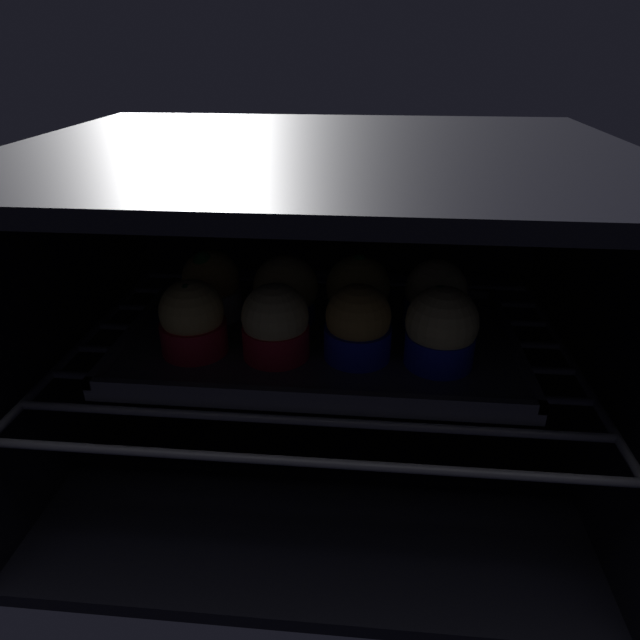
# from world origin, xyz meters

# --- Properties ---
(oven_cavity) EXTENTS (0.59, 0.47, 0.37)m
(oven_cavity) POSITION_xyz_m (0.00, 0.26, 0.17)
(oven_cavity) COLOR black
(oven_cavity) RESTS_ON ground
(oven_rack) EXTENTS (0.55, 0.42, 0.01)m
(oven_rack) POSITION_xyz_m (0.00, 0.22, 0.14)
(oven_rack) COLOR #42424C
(oven_rack) RESTS_ON oven_cavity
(baking_tray) EXTENTS (0.42, 0.25, 0.02)m
(baking_tray) POSITION_xyz_m (0.00, 0.22, 0.15)
(baking_tray) COLOR #4C4C51
(baking_tray) RESTS_ON oven_rack
(muffin_row0_col0) EXTENTS (0.07, 0.07, 0.08)m
(muffin_row0_col0) POSITION_xyz_m (-0.13, 0.17, 0.19)
(muffin_row0_col0) COLOR red
(muffin_row0_col0) RESTS_ON baking_tray
(muffin_row0_col1) EXTENTS (0.07, 0.07, 0.08)m
(muffin_row0_col1) POSITION_xyz_m (-0.04, 0.17, 0.19)
(muffin_row0_col1) COLOR red
(muffin_row0_col1) RESTS_ON baking_tray
(muffin_row0_col2) EXTENTS (0.07, 0.07, 0.08)m
(muffin_row0_col2) POSITION_xyz_m (0.04, 0.18, 0.19)
(muffin_row0_col2) COLOR #1928B7
(muffin_row0_col2) RESTS_ON baking_tray
(muffin_row0_col3) EXTENTS (0.07, 0.07, 0.08)m
(muffin_row0_col3) POSITION_xyz_m (0.12, 0.17, 0.19)
(muffin_row0_col3) COLOR #1928B7
(muffin_row0_col3) RESTS_ON baking_tray
(muffin_row1_col0) EXTENTS (0.07, 0.07, 0.08)m
(muffin_row1_col0) POSITION_xyz_m (-0.13, 0.26, 0.19)
(muffin_row1_col0) COLOR silver
(muffin_row1_col0) RESTS_ON baking_tray
(muffin_row1_col1) EXTENTS (0.07, 0.07, 0.08)m
(muffin_row1_col1) POSITION_xyz_m (-0.04, 0.26, 0.19)
(muffin_row1_col1) COLOR #1928B7
(muffin_row1_col1) RESTS_ON baking_tray
(muffin_row1_col2) EXTENTS (0.07, 0.07, 0.08)m
(muffin_row1_col2) POSITION_xyz_m (0.04, 0.26, 0.19)
(muffin_row1_col2) COLOR #0C8C84
(muffin_row1_col2) RESTS_ON baking_tray
(muffin_row1_col3) EXTENTS (0.07, 0.07, 0.08)m
(muffin_row1_col3) POSITION_xyz_m (0.13, 0.26, 0.19)
(muffin_row1_col3) COLOR #1928B7
(muffin_row1_col3) RESTS_ON baking_tray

